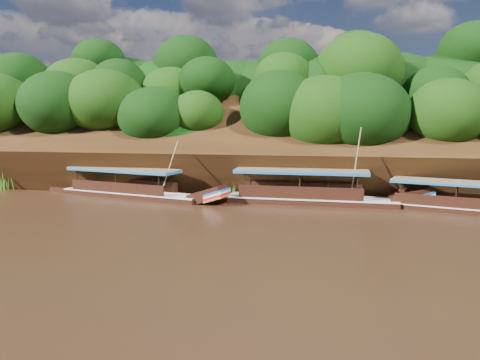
# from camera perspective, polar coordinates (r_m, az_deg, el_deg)

# --- Properties ---
(ground) EXTENTS (160.00, 160.00, 0.00)m
(ground) POSITION_cam_1_polar(r_m,az_deg,el_deg) (29.74, 6.88, -5.56)
(ground) COLOR black
(ground) RESTS_ON ground
(riverbank) EXTENTS (120.00, 30.06, 19.40)m
(riverbank) POSITION_cam_1_polar(r_m,az_deg,el_deg) (51.88, 8.42, 2.26)
(riverbank) COLOR black
(riverbank) RESTS_ON ground
(boat_0) EXTENTS (13.52, 5.65, 5.64)m
(boat_0) POSITION_cam_1_polar(r_m,az_deg,el_deg) (37.16, 27.02, -2.89)
(boat_0) COLOR black
(boat_0) RESTS_ON ground
(boat_1) EXTENTS (15.68, 3.07, 6.51)m
(boat_1) POSITION_cam_1_polar(r_m,az_deg,el_deg) (37.18, 9.91, -1.96)
(boat_1) COLOR black
(boat_1) RESTS_ON ground
(boat_2) EXTENTS (15.47, 5.67, 5.34)m
(boat_2) POSITION_cam_1_polar(r_m,az_deg,el_deg) (40.29, -12.18, -1.35)
(boat_2) COLOR black
(boat_2) RESTS_ON ground
(reeds) EXTENTS (48.95, 2.54, 2.25)m
(reeds) POSITION_cam_1_polar(r_m,az_deg,el_deg) (39.09, 3.79, -0.91)
(reeds) COLOR #3B6F1B
(reeds) RESTS_ON ground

